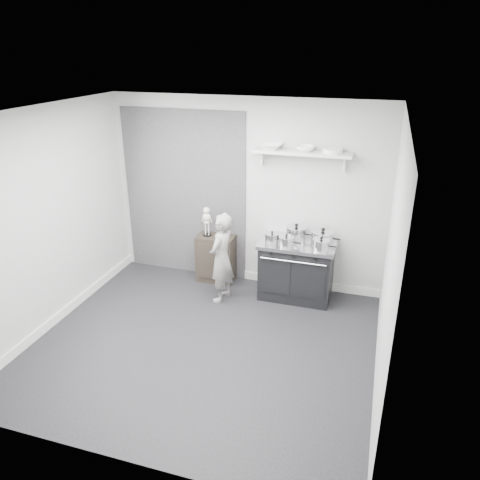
# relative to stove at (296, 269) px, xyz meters

# --- Properties ---
(ground) EXTENTS (4.00, 4.00, 0.00)m
(ground) POSITION_rel_stove_xyz_m (-0.84, -1.48, -0.42)
(ground) COLOR black
(ground) RESTS_ON ground
(room_shell) EXTENTS (4.02, 3.62, 2.71)m
(room_shell) POSITION_rel_stove_xyz_m (-0.93, -1.33, 1.22)
(room_shell) COLOR #A9A9A6
(room_shell) RESTS_ON ground
(wall_shelf) EXTENTS (1.30, 0.26, 0.24)m
(wall_shelf) POSITION_rel_stove_xyz_m (-0.04, 0.20, 1.59)
(wall_shelf) COLOR silver
(wall_shelf) RESTS_ON room_shell
(stove) EXTENTS (1.04, 0.65, 0.83)m
(stove) POSITION_rel_stove_xyz_m (0.00, 0.00, 0.00)
(stove) COLOR black
(stove) RESTS_ON ground
(side_cabinet) EXTENTS (0.55, 0.32, 0.72)m
(side_cabinet) POSITION_rel_stove_xyz_m (-1.25, 0.13, -0.06)
(side_cabinet) COLOR black
(side_cabinet) RESTS_ON ground
(child) EXTENTS (0.38, 0.51, 1.27)m
(child) POSITION_rel_stove_xyz_m (-0.97, -0.39, 0.21)
(child) COLOR gray
(child) RESTS_ON ground
(pot_front_left) EXTENTS (0.28, 0.19, 0.17)m
(pot_front_left) POSITION_rel_stove_xyz_m (-0.34, -0.10, 0.48)
(pot_front_left) COLOR silver
(pot_front_left) RESTS_ON stove
(pot_back_left) EXTENTS (0.37, 0.29, 0.23)m
(pot_back_left) POSITION_rel_stove_xyz_m (-0.05, 0.12, 0.50)
(pot_back_left) COLOR silver
(pot_back_left) RESTS_ON stove
(pot_back_right) EXTENTS (0.40, 0.31, 0.22)m
(pot_back_right) POSITION_rel_stove_xyz_m (0.32, 0.09, 0.50)
(pot_back_right) COLOR silver
(pot_back_right) RESTS_ON stove
(pot_front_right) EXTENTS (0.31, 0.23, 0.19)m
(pot_front_right) POSITION_rel_stove_xyz_m (0.33, -0.16, 0.49)
(pot_front_right) COLOR silver
(pot_front_right) RESTS_ON stove
(pot_front_center) EXTENTS (0.29, 0.21, 0.17)m
(pot_front_center) POSITION_rel_stove_xyz_m (-0.13, -0.16, 0.48)
(pot_front_center) COLOR silver
(pot_front_center) RESTS_ON stove
(skeleton_full) EXTENTS (0.14, 0.09, 0.51)m
(skeleton_full) POSITION_rel_stove_xyz_m (-1.38, 0.13, 0.55)
(skeleton_full) COLOR beige
(skeleton_full) RESTS_ON side_cabinet
(skeleton_torso) EXTENTS (0.12, 0.08, 0.44)m
(skeleton_torso) POSITION_rel_stove_xyz_m (-1.10, 0.13, 0.52)
(skeleton_torso) COLOR beige
(skeleton_torso) RESTS_ON side_cabinet
(bowl_large) EXTENTS (0.32, 0.32, 0.08)m
(bowl_large) POSITION_rel_stove_xyz_m (-0.47, 0.19, 1.66)
(bowl_large) COLOR white
(bowl_large) RESTS_ON wall_shelf
(bowl_small) EXTENTS (0.24, 0.24, 0.07)m
(bowl_small) POSITION_rel_stove_xyz_m (0.00, 0.19, 1.66)
(bowl_small) COLOR white
(bowl_small) RESTS_ON wall_shelf
(plate_stack) EXTENTS (0.25, 0.25, 0.06)m
(plate_stack) POSITION_rel_stove_xyz_m (0.35, 0.19, 1.65)
(plate_stack) COLOR white
(plate_stack) RESTS_ON wall_shelf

